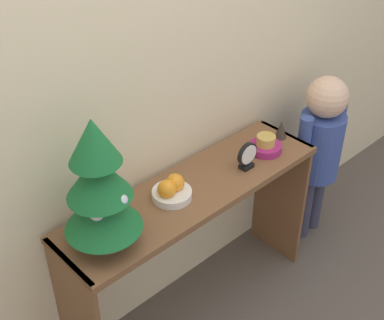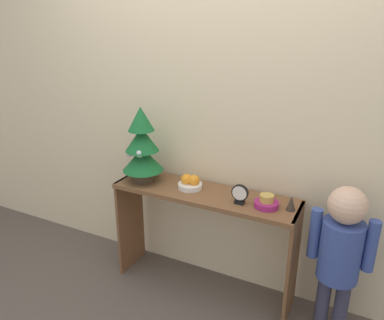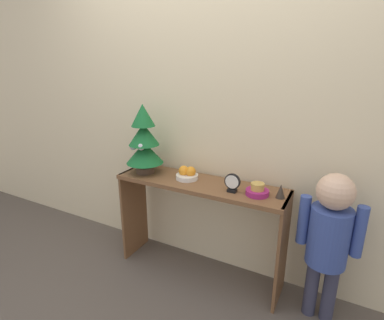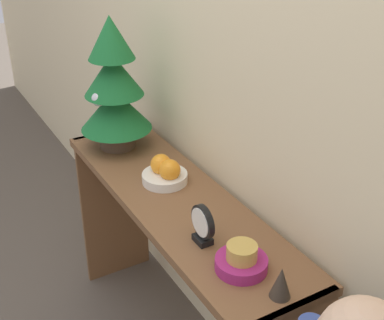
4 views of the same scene
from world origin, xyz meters
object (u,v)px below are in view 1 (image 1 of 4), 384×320
mini_tree (99,188)px  figurine (281,129)px  singing_bowl (266,145)px  child_figure (320,142)px  desk_clock (247,156)px  fruit_bowl (171,190)px

mini_tree → figurine: bearing=1.2°
singing_bowl → child_figure: (0.44, -0.01, -0.18)m
desk_clock → child_figure: bearing=2.1°
fruit_bowl → child_figure: 0.99m
desk_clock → child_figure: size_ratio=0.13×
figurine → child_figure: (0.30, -0.03, -0.19)m
fruit_bowl → singing_bowl: 0.53m
fruit_bowl → singing_bowl: size_ratio=1.10×
fruit_bowl → singing_bowl: fruit_bowl is taller
singing_bowl → mini_tree: bearing=179.7°
figurine → desk_clock: bearing=-169.5°
mini_tree → figurine: mini_tree is taller
mini_tree → figurine: size_ratio=5.79×
singing_bowl → child_figure: size_ratio=0.15×
mini_tree → singing_bowl: (0.88, -0.00, -0.22)m
singing_bowl → child_figure: 0.47m
mini_tree → fruit_bowl: size_ratio=3.24×
desk_clock → figurine: 0.30m
fruit_bowl → figurine: (0.67, -0.01, 0.01)m
fruit_bowl → desk_clock: bearing=-10.5°
fruit_bowl → desk_clock: 0.38m
mini_tree → child_figure: (1.32, -0.01, -0.40)m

